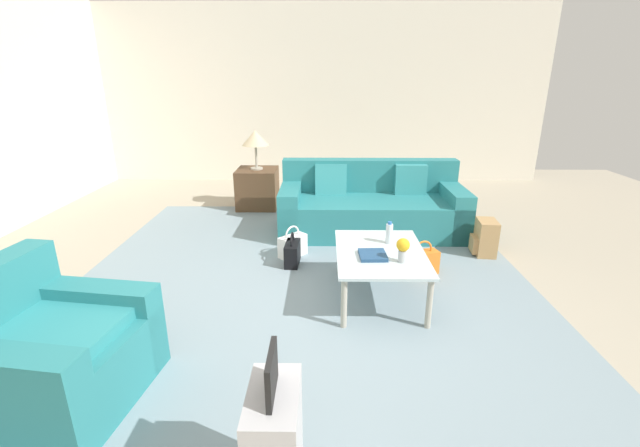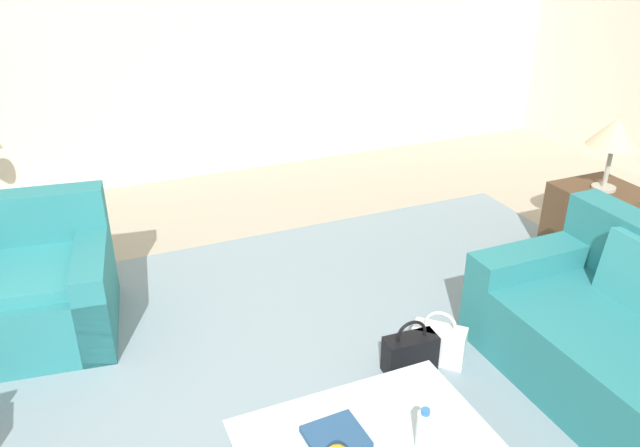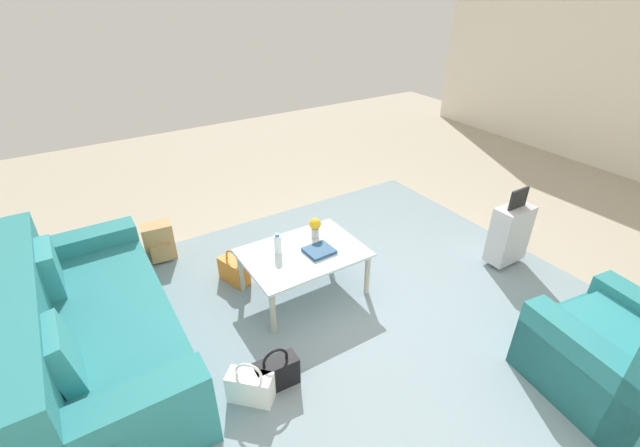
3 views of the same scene
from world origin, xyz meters
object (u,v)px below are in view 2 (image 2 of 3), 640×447
coffee_table_book (336,437)px  side_table (596,223)px  table_lamp (615,134)px  handbag_black (410,353)px  handbag_white (439,343)px  water_bottle (424,430)px  armchair (39,289)px

coffee_table_book → side_table: size_ratio=0.41×
side_table → table_lamp: (-0.00, 0.00, 0.74)m
handbag_black → handbag_white: 0.21m
handbag_black → handbag_white: size_ratio=1.00×
water_bottle → side_table: water_bottle is taller
water_bottle → handbag_black: 1.14m
side_table → handbag_black: side_table is taller
side_table → handbag_white: (-1.88, -0.66, -0.16)m
water_bottle → handbag_white: (0.72, 0.94, -0.42)m
armchair → side_table: bearing=-9.3°
table_lamp → handbag_white: 2.19m
water_bottle → coffee_table_book: (-0.32, 0.18, -0.08)m
water_bottle → handbag_black: (0.51, 0.93, -0.42)m
table_lamp → armchair: bearing=170.7°
armchair → coffee_table_book: size_ratio=4.32×
handbag_white → table_lamp: bearing=19.4°
water_bottle → armchair: bearing=123.3°
armchair → table_lamp: table_lamp is taller
water_bottle → table_lamp: size_ratio=0.36×
table_lamp → water_bottle: bearing=-148.4°
armchair → water_bottle: size_ratio=5.14×
armchair → table_lamp: (4.09, -0.67, 0.73)m
coffee_table_book → handbag_white: (1.04, 0.76, -0.34)m
coffee_table_book → water_bottle: bearing=-32.0°
coffee_table_book → side_table: 3.25m
armchair → handbag_black: bearing=-33.9°
handbag_white → coffee_table_book: bearing=-143.9°
coffee_table_book → handbag_white: size_ratio=0.68×
armchair → water_bottle: bearing=-56.7°
side_table → table_lamp: 0.74m
coffee_table_book → table_lamp: size_ratio=0.43×
water_bottle → side_table: 3.06m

